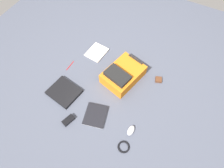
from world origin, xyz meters
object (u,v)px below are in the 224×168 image
at_px(backpack, 123,75).
at_px(computer_mouse, 131,130).
at_px(cable_coil, 124,147).
at_px(power_brick, 68,120).
at_px(book_comic, 97,52).
at_px(earbud_pouch, 158,80).
at_px(pen_black, 70,65).
at_px(book_manual, 96,115).
at_px(laptop, 64,92).

xyz_separation_m(backpack, computer_mouse, (0.35, -0.51, -0.06)).
distance_m(cable_coil, power_brick, 0.61).
height_order(book_comic, cable_coil, same).
xyz_separation_m(backpack, earbud_pouch, (0.38, 0.17, -0.06)).
xyz_separation_m(pen_black, earbud_pouch, (1.01, 0.30, 0.01)).
xyz_separation_m(power_brick, pen_black, (-0.38, 0.58, -0.01)).
distance_m(book_comic, book_manual, 0.84).
relative_size(computer_mouse, earbud_pouch, 1.55).
height_order(backpack, book_comic, backpack).
xyz_separation_m(book_comic, computer_mouse, (0.80, -0.70, 0.01)).
xyz_separation_m(book_comic, power_brick, (0.20, -0.90, 0.01)).
bearing_deg(pen_black, earbud_pouch, 16.59).
bearing_deg(backpack, pen_black, -168.14).
bearing_deg(power_brick, laptop, 132.66).
distance_m(book_comic, computer_mouse, 1.07).
distance_m(computer_mouse, pen_black, 1.05).
distance_m(laptop, book_comic, 0.66).
xyz_separation_m(book_manual, cable_coil, (0.39, -0.15, -0.00)).
bearing_deg(book_manual, earbud_pouch, 59.41).
relative_size(book_comic, earbud_pouch, 3.87).
bearing_deg(laptop, book_comic, 87.33).
xyz_separation_m(laptop, book_comic, (0.03, 0.65, -0.01)).
relative_size(laptop, earbud_pouch, 5.12).
bearing_deg(backpack, cable_coil, -62.89).
bearing_deg(computer_mouse, pen_black, 160.38).
bearing_deg(pen_black, book_manual, -34.34).
xyz_separation_m(backpack, cable_coil, (0.35, -0.69, -0.07)).
relative_size(laptop, book_manual, 1.23).
distance_m(book_manual, cable_coil, 0.42).
bearing_deg(backpack, power_brick, -109.72).
height_order(cable_coil, pen_black, cable_coil).
bearing_deg(cable_coil, pen_black, 150.69).
xyz_separation_m(book_comic, pen_black, (-0.18, -0.32, -0.00)).
height_order(book_manual, pen_black, book_manual).
bearing_deg(pen_black, cable_coil, -29.31).
height_order(cable_coil, earbud_pouch, earbud_pouch).
relative_size(laptop, pen_black, 2.45).
height_order(computer_mouse, cable_coil, computer_mouse).
bearing_deg(cable_coil, book_comic, 132.56).
bearing_deg(laptop, computer_mouse, -3.39).
distance_m(backpack, pen_black, 0.65).
relative_size(cable_coil, pen_black, 0.78).
relative_size(book_comic, pen_black, 1.86).
height_order(computer_mouse, pen_black, computer_mouse).
xyz_separation_m(laptop, book_manual, (0.44, -0.07, -0.01)).
distance_m(laptop, computer_mouse, 0.83).
relative_size(book_manual, earbud_pouch, 4.16).
height_order(book_manual, power_brick, power_brick).
height_order(backpack, pen_black, backpack).
xyz_separation_m(laptop, computer_mouse, (0.83, -0.05, 0.00)).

